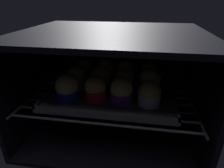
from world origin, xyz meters
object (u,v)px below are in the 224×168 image
Objects in this scene: baking_tray at (112,91)px; muffin_row2_col2 at (125,72)px; muffin_row0_col1 at (96,89)px; muffin_row1_col1 at (101,79)px; muffin_row2_col0 at (85,70)px; muffin_row1_col0 at (77,78)px; muffin_row2_col1 at (105,71)px; muffin_row0_col3 at (150,94)px; muffin_row1_col2 at (124,82)px; muffin_row2_col3 at (149,73)px; muffin_row0_col0 at (67,88)px; muffin_row1_col3 at (150,82)px; muffin_row0_col2 at (121,91)px.

muffin_row2_col2 reaches higher than baking_tray.
muffin_row0_col1 is 8.58cm from muffin_row1_col1.
muffin_row1_col1 is 11.70cm from muffin_row2_col0.
muffin_row0_col1 is at bearing -63.10° from muffin_row2_col0.
muffin_row2_col1 is at bearing 43.83° from muffin_row1_col0.
muffin_row0_col1 is 1.03× the size of muffin_row1_col0.
muffin_row0_col3 is 0.93× the size of muffin_row1_col1.
baking_tray is at bearing -6.07° from muffin_row1_col1.
muffin_row2_col1 is at bearing 115.85° from baking_tray.
muffin_row2_col0 is 16.24cm from muffin_row2_col2.
muffin_row2_col0 is 8.32cm from muffin_row2_col1.
muffin_row0_col1 reaches higher than muffin_row1_col2.
muffin_row2_col2 is at bearing -178.54° from muffin_row2_col3.
muffin_row0_col3 is (16.68, -0.10, -0.31)cm from muffin_row0_col1.
muffin_row2_col1 is (-8.28, 8.53, 0.32)cm from muffin_row1_col2.
muffin_row1_col0 is at bearing -136.17° from muffin_row2_col1.
muffin_row2_col0 is 25.06cm from muffin_row2_col3.
muffin_row2_col3 is (25.06, 0.28, 0.04)cm from muffin_row2_col0.
muffin_row1_col1 is 0.95× the size of muffin_row2_col1.
muffin_row0_col0 is 19.21cm from muffin_row2_col1.
muffin_row2_col2 is at bearing 117.87° from muffin_row0_col3.
muffin_row1_col3 is 9.03cm from muffin_row2_col3.
muffin_row1_col3 is at bearing 42.50° from muffin_row0_col2.
muffin_row0_col2 reaches higher than muffin_row2_col0.
muffin_row1_col0 and muffin_row2_col0 have the same top height.
muffin_row1_col1 is at bearing 177.72° from muffin_row1_col3.
muffin_row2_col1 is (-0.13, 16.48, 0.07)cm from muffin_row0_col1.
muffin_row2_col2 is (7.92, 0.23, -0.15)cm from muffin_row2_col1.
muffin_row2_col2 is (16.92, 17.20, -0.10)cm from muffin_row0_col0.
muffin_row2_col0 is at bearing 136.33° from muffin_row1_col1.
muffin_row2_col2 is at bearing 91.10° from muffin_row0_col2.
muffin_row2_col1 is at bearing 116.54° from muffin_row0_col2.
muffin_row0_col0 and muffin_row1_col1 have the same top height.
muffin_row0_col1 is (9.13, 0.50, -0.02)cm from muffin_row0_col0.
muffin_row2_col2 is (-8.98, 8.80, -0.32)cm from muffin_row1_col3.
muffin_row1_col3 is at bearing -1.13° from baking_tray.
muffin_row2_col2 is at bearing 0.20° from muffin_row2_col0.
muffin_row2_col3 is (8.46, 8.98, 0.17)cm from muffin_row1_col2.
muffin_row0_col0 reaches higher than muffin_row2_col2.
muffin_row0_col3 is at bearing -0.34° from muffin_row0_col1.
muffin_row0_col0 is 0.97× the size of muffin_row1_col3.
muffin_row0_col2 is at bearing -62.76° from baking_tray.
muffin_row1_col3 is (8.61, -0.04, 0.49)cm from muffin_row1_col2.
muffin_row1_col1 is (-3.89, 0.41, 4.33)cm from baking_tray.
muffin_row1_col3 is (16.76, -0.67, 0.16)cm from muffin_row1_col1.
muffin_row1_col0 is 0.92× the size of muffin_row1_col3.
muffin_row0_col0 is at bearing -178.42° from muffin_row0_col2.
muffin_row0_col0 is 8.53cm from muffin_row1_col0.
muffin_row2_col0 is at bearing 87.72° from muffin_row0_col0.
muffin_row0_col1 reaches higher than baking_tray.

